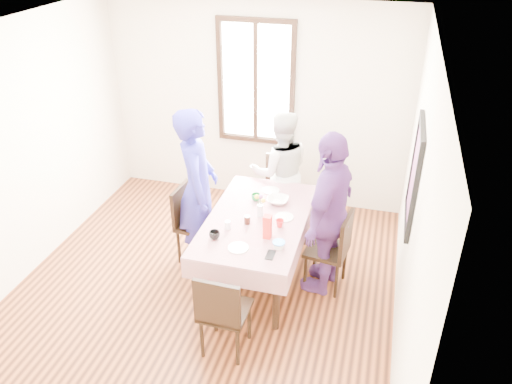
# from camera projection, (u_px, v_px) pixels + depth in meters

# --- Properties ---
(ground) EXTENTS (4.50, 4.50, 0.00)m
(ground) POSITION_uv_depth(u_px,v_px,m) (201.00, 294.00, 5.46)
(ground) COLOR black
(ground) RESTS_ON ground
(back_wall) EXTENTS (4.00, 0.00, 4.00)m
(back_wall) POSITION_uv_depth(u_px,v_px,m) (256.00, 105.00, 6.69)
(back_wall) COLOR beige
(back_wall) RESTS_ON ground
(right_wall) EXTENTS (0.00, 4.50, 4.50)m
(right_wall) POSITION_uv_depth(u_px,v_px,m) (414.00, 212.00, 4.34)
(right_wall) COLOR beige
(right_wall) RESTS_ON ground
(window_frame) EXTENTS (1.02, 0.06, 1.62)m
(window_frame) POSITION_uv_depth(u_px,v_px,m) (256.00, 83.00, 6.52)
(window_frame) COLOR black
(window_frame) RESTS_ON back_wall
(window_pane) EXTENTS (0.90, 0.02, 1.50)m
(window_pane) POSITION_uv_depth(u_px,v_px,m) (256.00, 83.00, 6.53)
(window_pane) COLOR white
(window_pane) RESTS_ON back_wall
(art_poster) EXTENTS (0.04, 0.76, 0.96)m
(art_poster) POSITION_uv_depth(u_px,v_px,m) (415.00, 175.00, 4.50)
(art_poster) COLOR red
(art_poster) RESTS_ON right_wall
(dining_table) EXTENTS (0.90, 1.61, 0.75)m
(dining_table) POSITION_uv_depth(u_px,v_px,m) (257.00, 248.00, 5.55)
(dining_table) COLOR black
(dining_table) RESTS_ON ground
(tablecloth) EXTENTS (1.02, 1.73, 0.01)m
(tablecloth) POSITION_uv_depth(u_px,v_px,m) (257.00, 218.00, 5.36)
(tablecloth) COLOR #630013
(tablecloth) RESTS_ON dining_table
(chair_left) EXTENTS (0.45, 0.45, 0.91)m
(chair_left) POSITION_uv_depth(u_px,v_px,m) (197.00, 224.00, 5.81)
(chair_left) COLOR black
(chair_left) RESTS_ON ground
(chair_right) EXTENTS (0.47, 0.47, 0.91)m
(chair_right) POSITION_uv_depth(u_px,v_px,m) (327.00, 250.00, 5.38)
(chair_right) COLOR black
(chair_right) RESTS_ON ground
(chair_far) EXTENTS (0.46, 0.46, 0.91)m
(chair_far) POSITION_uv_depth(u_px,v_px,m) (280.00, 193.00, 6.44)
(chair_far) COLOR black
(chair_far) RESTS_ON ground
(chair_near) EXTENTS (0.43, 0.43, 0.91)m
(chair_near) POSITION_uv_depth(u_px,v_px,m) (225.00, 310.00, 4.58)
(chair_near) COLOR black
(chair_near) RESTS_ON ground
(person_left) EXTENTS (0.64, 0.78, 1.85)m
(person_left) POSITION_uv_depth(u_px,v_px,m) (197.00, 189.00, 5.57)
(person_left) COLOR #2A2691
(person_left) RESTS_ON ground
(person_far) EXTENTS (0.92, 0.82, 1.56)m
(person_far) POSITION_uv_depth(u_px,v_px,m) (280.00, 171.00, 6.27)
(person_far) COLOR beige
(person_far) RESTS_ON ground
(person_right) EXTENTS (0.67, 1.13, 1.80)m
(person_right) POSITION_uv_depth(u_px,v_px,m) (328.00, 214.00, 5.17)
(person_right) COLOR #582E74
(person_right) RESTS_ON ground
(mug_black) EXTENTS (0.11, 0.11, 0.08)m
(mug_black) POSITION_uv_depth(u_px,v_px,m) (214.00, 235.00, 5.00)
(mug_black) COLOR black
(mug_black) RESTS_ON tablecloth
(mug_flag) EXTENTS (0.12, 0.12, 0.08)m
(mug_flag) POSITION_uv_depth(u_px,v_px,m) (280.00, 223.00, 5.19)
(mug_flag) COLOR red
(mug_flag) RESTS_ON tablecloth
(mug_green) EXTENTS (0.12, 0.12, 0.08)m
(mug_green) POSITION_uv_depth(u_px,v_px,m) (256.00, 197.00, 5.66)
(mug_green) COLOR #0C7226
(mug_green) RESTS_ON tablecloth
(serving_bowl) EXTENTS (0.24, 0.24, 0.06)m
(serving_bowl) POSITION_uv_depth(u_px,v_px,m) (278.00, 200.00, 5.62)
(serving_bowl) COLOR white
(serving_bowl) RESTS_ON tablecloth
(juice_carton) EXTENTS (0.08, 0.08, 0.25)m
(juice_carton) POSITION_uv_depth(u_px,v_px,m) (267.00, 227.00, 4.99)
(juice_carton) COLOR red
(juice_carton) RESTS_ON tablecloth
(butter_tub) EXTENTS (0.10, 0.10, 0.05)m
(butter_tub) POSITION_uv_depth(u_px,v_px,m) (279.00, 245.00, 4.89)
(butter_tub) COLOR white
(butter_tub) RESTS_ON tablecloth
(jam_jar) EXTENTS (0.06, 0.06, 0.09)m
(jam_jar) POSITION_uv_depth(u_px,v_px,m) (247.00, 220.00, 5.24)
(jam_jar) COLOR black
(jam_jar) RESTS_ON tablecloth
(drinking_glass) EXTENTS (0.06, 0.06, 0.09)m
(drinking_glass) POSITION_uv_depth(u_px,v_px,m) (228.00, 225.00, 5.16)
(drinking_glass) COLOR silver
(drinking_glass) RESTS_ON tablecloth
(smartphone) EXTENTS (0.08, 0.15, 0.01)m
(smartphone) POSITION_uv_depth(u_px,v_px,m) (270.00, 255.00, 4.78)
(smartphone) COLOR black
(smartphone) RESTS_ON tablecloth
(flower_vase) EXTENTS (0.07, 0.07, 0.13)m
(flower_vase) POSITION_uv_depth(u_px,v_px,m) (260.00, 210.00, 5.36)
(flower_vase) COLOR silver
(flower_vase) RESTS_ON tablecloth
(plate_right) EXTENTS (0.20, 0.20, 0.01)m
(plate_right) POSITION_uv_depth(u_px,v_px,m) (284.00, 217.00, 5.36)
(plate_right) COLOR white
(plate_right) RESTS_ON tablecloth
(plate_far) EXTENTS (0.20, 0.20, 0.01)m
(plate_far) POSITION_uv_depth(u_px,v_px,m) (271.00, 190.00, 5.86)
(plate_far) COLOR white
(plate_far) RESTS_ON tablecloth
(plate_near) EXTENTS (0.20, 0.20, 0.01)m
(plate_near) POSITION_uv_depth(u_px,v_px,m) (238.00, 248.00, 4.88)
(plate_near) COLOR white
(plate_near) RESTS_ON tablecloth
(butter_lid) EXTENTS (0.12, 0.12, 0.01)m
(butter_lid) POSITION_uv_depth(u_px,v_px,m) (279.00, 242.00, 4.87)
(butter_lid) COLOR blue
(butter_lid) RESTS_ON butter_tub
(flower_bunch) EXTENTS (0.09, 0.09, 0.10)m
(flower_bunch) POSITION_uv_depth(u_px,v_px,m) (260.00, 201.00, 5.30)
(flower_bunch) COLOR yellow
(flower_bunch) RESTS_ON flower_vase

